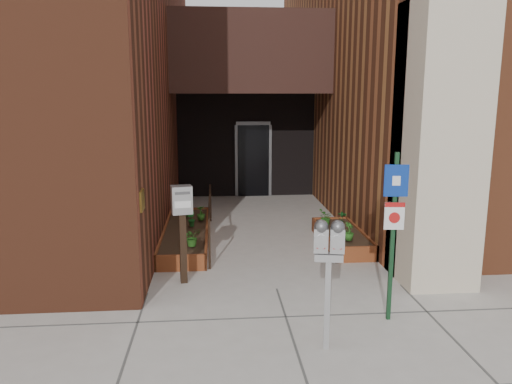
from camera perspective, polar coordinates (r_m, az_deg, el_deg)
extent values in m
plane|color=#9E9991|center=(7.96, 2.38, -11.01)|extent=(80.00, 80.00, 0.00)
cube|color=brown|center=(15.02, -25.75, 17.79)|extent=(8.00, 14.60, 10.00)
cube|color=brown|center=(16.16, 21.74, 17.55)|extent=(8.00, 13.70, 10.00)
cube|color=#C4B397|center=(8.32, 20.11, 4.95)|extent=(1.10, 1.20, 4.40)
cube|color=#321916|center=(13.37, -0.79, 15.48)|extent=(4.20, 2.00, 2.00)
cube|color=black|center=(14.81, -1.15, 5.39)|extent=(4.00, 0.30, 3.00)
cube|color=black|center=(14.70, -0.31, 3.58)|extent=(0.90, 0.06, 2.10)
cube|color=#B79338|center=(7.34, -12.93, -0.94)|extent=(0.04, 0.30, 0.30)
cube|color=brown|center=(8.73, -8.63, -8.03)|extent=(0.90, 0.04, 0.30)
cube|color=brown|center=(12.14, -7.56, -2.49)|extent=(0.90, 0.04, 0.30)
cube|color=brown|center=(10.46, -10.36, -4.83)|extent=(0.04, 3.60, 0.30)
cube|color=brown|center=(10.41, -5.63, -4.77)|extent=(0.04, 3.60, 0.30)
cube|color=black|center=(10.43, -8.00, -4.91)|extent=(0.82, 3.52, 0.26)
cube|color=brown|center=(9.25, 11.46, -7.01)|extent=(0.80, 0.04, 0.30)
cube|color=brown|center=(11.26, 8.42, -3.61)|extent=(0.80, 0.04, 0.30)
cube|color=brown|center=(10.16, 7.70, -5.22)|extent=(0.04, 2.20, 0.30)
cube|color=brown|center=(10.35, 11.83, -5.06)|extent=(0.04, 2.20, 0.30)
cube|color=black|center=(10.25, 9.78, -5.25)|extent=(0.72, 2.12, 0.26)
cylinder|color=black|center=(8.69, -5.35, -5.95)|extent=(0.04, 0.04, 0.90)
cylinder|color=black|center=(11.88, -5.22, -1.25)|extent=(0.04, 0.04, 0.90)
cylinder|color=black|center=(10.18, -5.32, -0.89)|extent=(0.04, 3.30, 0.04)
cube|color=#AAABAD|center=(6.10, 8.14, -12.68)|extent=(0.08, 0.08, 1.10)
cube|color=#AAABAD|center=(5.89, 8.30, -7.37)|extent=(0.35, 0.19, 0.09)
cube|color=#AAABAD|center=(5.82, 7.43, -5.51)|extent=(0.18, 0.14, 0.29)
sphere|color=#59595B|center=(5.78, 7.47, -3.94)|extent=(0.16, 0.16, 0.16)
cube|color=white|center=(5.76, 7.45, -5.46)|extent=(0.10, 0.02, 0.06)
cube|color=#B21414|center=(5.79, 7.43, -6.30)|extent=(0.10, 0.02, 0.03)
cube|color=#AAABAD|center=(5.83, 9.28, -5.53)|extent=(0.18, 0.14, 0.29)
sphere|color=#59595B|center=(5.79, 9.33, -3.96)|extent=(0.16, 0.16, 0.16)
cube|color=white|center=(5.77, 9.32, -5.49)|extent=(0.10, 0.02, 0.06)
cube|color=#B21414|center=(5.80, 9.29, -6.32)|extent=(0.10, 0.02, 0.03)
cube|color=#13361C|center=(6.82, 15.32, -5.13)|extent=(0.06, 0.06, 2.28)
cube|color=navy|center=(6.62, 15.73, 1.26)|extent=(0.31, 0.05, 0.41)
cube|color=white|center=(6.61, 15.74, 1.25)|extent=(0.10, 0.02, 0.12)
cube|color=white|center=(6.71, 15.52, -2.66)|extent=(0.26, 0.05, 0.36)
cube|color=#B21414|center=(6.67, 15.60, -1.42)|extent=(0.26, 0.04, 0.06)
cylinder|color=#B21414|center=(6.70, 15.54, -2.85)|extent=(0.15, 0.03, 0.14)
cube|color=black|center=(8.10, -8.33, -6.35)|extent=(0.12, 0.12, 1.16)
cube|color=#B5B6B8|center=(7.90, -8.50, -0.87)|extent=(0.36, 0.29, 0.44)
cube|color=#59595B|center=(7.76, -8.40, -0.14)|extent=(0.23, 0.06, 0.04)
cube|color=white|center=(7.80, -8.37, -1.43)|extent=(0.25, 0.06, 0.11)
imported|color=#265A19|center=(9.08, -7.30, -5.13)|extent=(0.41, 0.41, 0.33)
imported|color=#18561C|center=(10.41, -7.44, -3.04)|extent=(0.25, 0.25, 0.32)
imported|color=#2B621C|center=(10.88, -6.31, -2.39)|extent=(0.22, 0.22, 0.32)
imported|color=#21601B|center=(11.17, -7.97, -1.95)|extent=(0.27, 0.27, 0.37)
imported|color=#245A19|center=(9.52, 10.58, -4.45)|extent=(0.27, 0.27, 0.34)
imported|color=#164F1B|center=(10.34, 9.83, -3.11)|extent=(0.25, 0.25, 0.36)
imported|color=#25621C|center=(10.48, 7.97, -2.90)|extent=(0.41, 0.41, 0.34)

